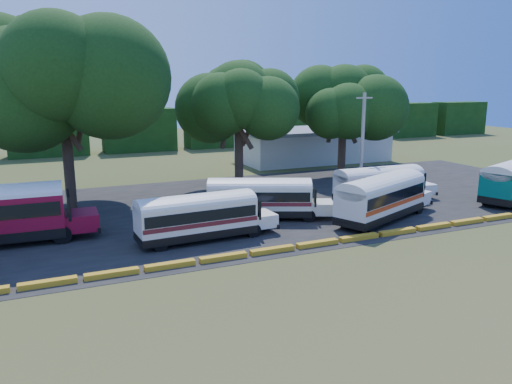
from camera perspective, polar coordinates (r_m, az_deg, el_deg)
name	(u,v)px	position (r m, az deg, el deg)	size (l,w,h in m)	color
ground	(303,255)	(28.83, 5.43, -7.13)	(160.00, 160.00, 0.00)	#2C4717
asphalt_strip	(241,206)	(39.63, -1.74, -1.61)	(64.00, 24.00, 0.02)	black
curb	(295,247)	(29.61, 4.49, -6.28)	(53.70, 0.45, 0.30)	gold
terminal_building	(313,145)	(62.61, 6.56, 5.39)	(19.00, 9.00, 4.00)	beige
treeline_backdrop	(139,130)	(73.20, -13.21, 6.92)	(130.00, 4.00, 6.00)	black
bus_cream_west	(199,214)	(30.92, -6.49, -2.56)	(9.08, 2.68, 2.95)	black
bus_cream_east	(262,196)	(35.66, 0.71, -0.46)	(9.11, 5.64, 2.96)	black
bus_white_red	(383,195)	(36.17, 14.28, -0.36)	(10.16, 6.14, 3.29)	black
bus_white_blue	(381,182)	(41.82, 14.05, 1.09)	(9.01, 2.44, 2.95)	black
tree_west	(61,72)	(40.49, -21.38, 12.68)	(11.58, 11.58, 14.67)	#34281A
tree_center	(238,96)	(45.82, -2.02, 10.95)	(8.36, 8.36, 11.57)	#34281A
tree_east	(344,96)	(51.99, 10.01, 10.73)	(8.52, 8.52, 11.42)	#34281A
utility_pole	(362,143)	(44.24, 12.06, 5.51)	(1.60, 0.30, 8.77)	gray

